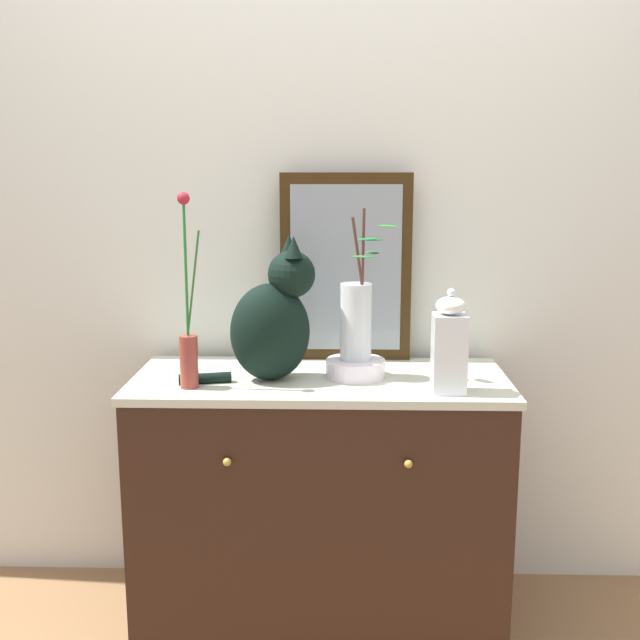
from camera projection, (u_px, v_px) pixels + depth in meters
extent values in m
plane|color=olive|center=(320.00, 616.00, 2.54)|extent=(6.00, 6.00, 0.00)
cube|color=silver|center=(323.00, 216.00, 2.61)|extent=(4.40, 0.08, 2.60)
cube|color=black|center=(320.00, 504.00, 2.46)|extent=(1.14, 0.49, 0.80)
cube|color=beige|center=(320.00, 381.00, 2.38)|extent=(1.16, 0.50, 0.02)
sphere|color=#B79338|center=(227.00, 462.00, 2.16)|extent=(0.02, 0.02, 0.02)
sphere|color=#B79338|center=(408.00, 464.00, 2.15)|extent=(0.02, 0.02, 0.02)
cube|color=#35220C|center=(346.00, 268.00, 2.54)|extent=(0.44, 0.03, 0.62)
cube|color=gray|center=(346.00, 268.00, 2.53)|extent=(0.37, 0.01, 0.55)
ellipsoid|color=black|center=(270.00, 332.00, 2.32)|extent=(0.28, 0.23, 0.30)
sphere|color=black|center=(292.00, 274.00, 2.30)|extent=(0.14, 0.14, 0.14)
cone|color=black|center=(289.00, 244.00, 2.32)|extent=(0.05, 0.05, 0.06)
cone|color=black|center=(294.00, 247.00, 2.24)|extent=(0.05, 0.05, 0.06)
cylinder|color=black|center=(205.00, 378.00, 2.30)|extent=(0.16, 0.07, 0.03)
cylinder|color=brown|center=(189.00, 362.00, 2.25)|extent=(0.05, 0.05, 0.16)
cylinder|color=#236E2C|center=(186.00, 271.00, 2.19)|extent=(0.01, 0.01, 0.38)
sphere|color=#A41E2C|center=(183.00, 198.00, 2.15)|extent=(0.04, 0.04, 0.04)
cylinder|color=#2B6525|center=(193.00, 283.00, 2.20)|extent=(0.05, 0.01, 0.31)
cylinder|color=white|center=(355.00, 368.00, 2.37)|extent=(0.18, 0.18, 0.06)
cylinder|color=silver|center=(356.00, 322.00, 2.34)|extent=(0.10, 0.10, 0.24)
cylinder|color=brown|center=(363.00, 261.00, 2.30)|extent=(0.01, 0.07, 0.32)
ellipsoid|color=#236932|center=(373.00, 253.00, 2.31)|extent=(0.06, 0.08, 0.01)
ellipsoid|color=#1F6B2B|center=(372.00, 240.00, 2.28)|extent=(0.08, 0.05, 0.01)
ellipsoid|color=#267024|center=(388.00, 226.00, 2.27)|extent=(0.08, 0.07, 0.01)
cylinder|color=#533028|center=(359.00, 267.00, 2.29)|extent=(0.05, 0.03, 0.30)
ellipsoid|color=#2B6432|center=(363.00, 257.00, 2.24)|extent=(0.08, 0.05, 0.01)
ellipsoid|color=#1C6D32|center=(368.00, 239.00, 2.24)|extent=(0.08, 0.07, 0.01)
cube|color=white|center=(449.00, 354.00, 2.19)|extent=(0.10, 0.10, 0.23)
ellipsoid|color=white|center=(451.00, 306.00, 2.17)|extent=(0.09, 0.09, 0.05)
sphere|color=white|center=(451.00, 292.00, 2.16)|extent=(0.02, 0.02, 0.02)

